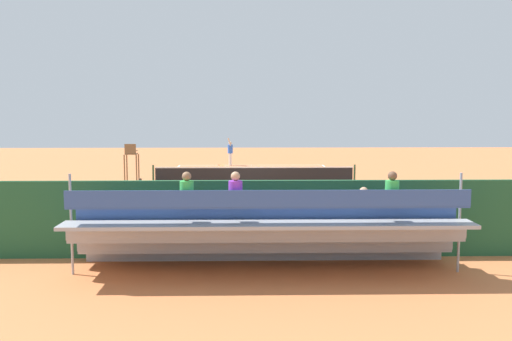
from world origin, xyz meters
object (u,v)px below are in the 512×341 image
Objects in this scene: bleacher_stand at (269,231)px; line_judge at (137,212)px; umpire_chair at (131,160)px; tennis_ball_near at (208,169)px; courtside_bench at (353,229)px; tennis_racket at (221,165)px; tennis_net at (254,176)px; equipment_bag at (273,244)px; tennis_player at (230,151)px; tennis_ball_far at (258,166)px.

bleacher_stand reaches higher than line_judge.
tennis_ball_near is at bearing -112.64° from umpire_chair.
courtside_bench reaches higher than tennis_racket.
line_judge is at bearing 88.38° from tennis_ball_near.
tennis_net reaches higher than equipment_bag.
bleacher_stand reaches higher than tennis_player.
tennis_ball_far is 0.03× the size of line_judge.
tennis_racket is at bearing -85.28° from bleacher_stand.
tennis_net is 13.46m from line_judge.
tennis_player is (1.73, -24.16, 0.84)m from equipment_bag.
tennis_player is at bearing -176.78° from tennis_racket.
equipment_bag is (2.18, 0.13, -0.38)m from courtside_bench.
tennis_racket is 2.67m from tennis_ball_far.
bleacher_stand is 16.61m from umpire_chair.
tennis_ball_near is at bearing -75.97° from courtside_bench.
tennis_racket is at bearing -84.43° from equipment_bag.
tennis_racket is (0.62, 0.03, -1.00)m from tennis_player.
bleacher_stand is at bearing 40.77° from courtside_bench.
bleacher_stand is 26.13m from tennis_player.
equipment_bag is (-0.26, 13.40, -0.32)m from tennis_net.
bleacher_stand is 2.09m from equipment_bag.
line_judge reaches higher than tennis_net.
tennis_ball_far is 23.34m from line_judge.
equipment_bag is 21.65m from tennis_ball_near.
equipment_bag is at bearing 95.57° from tennis_racket.
tennis_ball_near and tennis_ball_far have the same top height.
bleacher_stand reaches higher than umpire_chair.
equipment_bag is 3.85m from line_judge.
bleacher_stand is at bearing 112.15° from umpire_chair.
tennis_ball_near is at bearing 62.81° from tennis_player.
equipment_bag is 13.64× the size of tennis_ball_near.
line_judge is (0.60, 21.02, 0.98)m from tennis_ball_near.
tennis_player is 1.00× the size of line_judge.
tennis_ball_near is (-3.33, -7.97, -1.28)m from umpire_chair.
line_judge reaches higher than tennis_ball_far.
courtside_bench is 3.33× the size of tennis_racket.
umpire_chair is 12.04m from tennis_ball_far.
tennis_racket is at bearing -111.07° from umpire_chair.
tennis_ball_near is 1.00× the size of tennis_ball_far.
equipment_bag reaches higher than tennis_ball_near.
tennis_ball_near is at bearing -70.30° from tennis_net.
tennis_net is at bearing 87.28° from tennis_ball_far.
line_judge reaches higher than tennis_ball_near.
tennis_net reaches higher than tennis_ball_far.
tennis_player reaches higher than courtside_bench.
tennis_net is 19.06× the size of tennis_racket.
line_judge is (1.38, 23.72, 1.00)m from tennis_racket.
tennis_ball_far is at bearing -90.93° from bleacher_stand.
tennis_net is 1.14× the size of bleacher_stand.
umpire_chair is 2.38× the size of equipment_bag.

